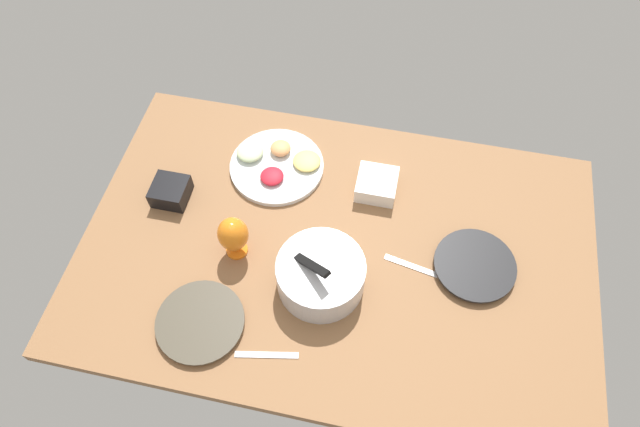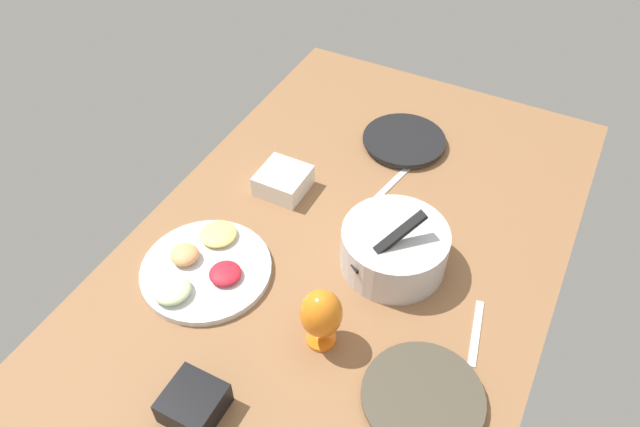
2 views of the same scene
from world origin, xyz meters
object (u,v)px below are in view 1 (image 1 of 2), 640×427
Objects in this scene: square_bowl_black at (170,191)px; fruit_platter at (276,164)px; dinner_plate_right at (200,322)px; hurricane_glass_orange at (233,235)px; mixing_bowl at (321,274)px; square_bowl_white at (377,184)px; dinner_plate_left at (474,266)px.

fruit_platter is at bearing -147.81° from square_bowl_black.
square_bowl_black reaches higher than dinner_plate_right.
square_bowl_black is at bearing -29.31° from hurricane_glass_orange.
mixing_bowl is 0.81× the size of fruit_platter.
square_bowl_white is (-34.98, 2.55, 1.87)cm from fruit_platter.
mixing_bowl is at bearing 18.28° from dinner_plate_left.
hurricane_glass_orange is (72.82, 9.21, 8.41)cm from dinner_plate_left.
hurricane_glass_orange is at bearing -97.64° from dinner_plate_right.
hurricane_glass_orange is at bearing 83.43° from fruit_platter.
dinner_plate_right is 1.97× the size of square_bowl_white.
hurricane_glass_orange is at bearing 39.30° from square_bowl_white.
square_bowl_black is at bearing -3.36° from dinner_plate_left.
mixing_bowl is 1.61× the size of hurricane_glass_orange.
fruit_platter is 35.59cm from hurricane_glass_orange.
dinner_plate_right is at bearing 120.08° from square_bowl_black.
mixing_bowl reaches higher than hurricane_glass_orange.
hurricane_glass_orange is (-3.40, -25.37, 8.55)cm from dinner_plate_right.
dinner_plate_right is at bearing 82.36° from hurricane_glass_orange.
mixing_bowl is 58.53cm from square_bowl_black.
dinner_plate_right is 0.98× the size of mixing_bowl.
dinner_plate_left reaches higher than dinner_plate_right.
square_bowl_white is at bearing 175.82° from fruit_platter.
dinner_plate_left is 0.96× the size of mixing_bowl.
mixing_bowl is 39.22cm from square_bowl_white.
square_bowl_black reaches higher than dinner_plate_left.
square_bowl_black is (65.77, 16.82, 0.13)cm from square_bowl_white.
dinner_plate_right is 2.27× the size of square_bowl_black.
square_bowl_white is (33.87, -22.67, 2.20)cm from dinner_plate_left.
square_bowl_black is (30.78, 19.38, 2.00)cm from fruit_platter.
hurricane_glass_orange is (27.87, -5.64, 3.53)cm from mixing_bowl.
dinner_plate_left is at bearing -172.79° from hurricane_glass_orange.
hurricane_glass_orange reaches higher than dinner_plate_left.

